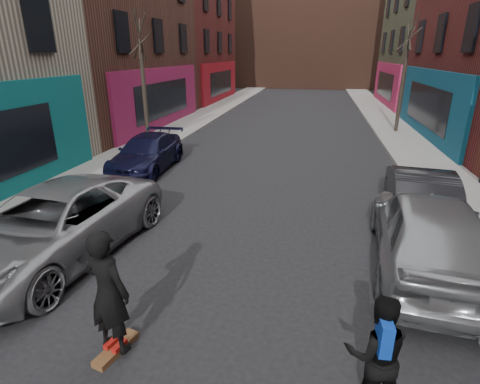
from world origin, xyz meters
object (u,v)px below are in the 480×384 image
at_px(tree_right_far, 405,68).
at_px(parked_right_end, 419,193).
at_px(parked_left_far, 53,225).
at_px(skateboard, 116,349).
at_px(skateboarder, 108,292).
at_px(parked_right_far, 428,231).
at_px(tree_left_far, 143,74).
at_px(parked_left_end, 147,153).
at_px(pedestrian, 376,353).

relative_size(tree_right_far, parked_right_end, 1.56).
xyz_separation_m(tree_right_far, parked_left_far, (-9.91, -16.22, -2.75)).
relative_size(skateboard, skateboarder, 0.41).
xyz_separation_m(parked_right_far, parked_right_end, (0.47, 2.79, -0.14)).
xyz_separation_m(tree_left_far, parked_left_far, (2.49, -10.22, -2.60)).
bearing_deg(skateboard, parked_right_far, 47.65).
relative_size(tree_right_far, parked_left_end, 1.50).
relative_size(parked_right_far, skateboarder, 2.60).
distance_m(parked_right_end, skateboard, 8.45).
bearing_deg(tree_left_far, skateboarder, -67.60).
xyz_separation_m(parked_right_end, skateboard, (-5.61, -6.28, -0.67)).
relative_size(parked_left_end, parked_right_far, 0.90).
bearing_deg(parked_left_end, pedestrian, -54.01).
relative_size(parked_right_far, skateboard, 6.31).
xyz_separation_m(parked_left_far, skateboard, (2.70, -2.36, -0.73)).
bearing_deg(skateboard, tree_left_far, 125.87).
bearing_deg(skateboard, parked_right_end, 61.69).
bearing_deg(tree_left_far, pedestrian, -55.23).
relative_size(tree_right_far, parked_left_far, 1.21).
height_order(tree_left_far, parked_right_far, tree_left_far).
xyz_separation_m(tree_left_far, skateboard, (5.19, -12.58, -3.33)).
height_order(parked_left_far, skateboarder, skateboarder).
bearing_deg(parked_right_end, tree_left_far, -24.12).
height_order(skateboard, pedestrian, pedestrian).
bearing_deg(tree_right_far, parked_left_far, -121.43).
bearing_deg(parked_right_end, parked_left_end, -10.39).
relative_size(tree_left_far, skateboard, 8.12).
bearing_deg(skateboarder, parked_left_far, -27.73).
distance_m(tree_left_far, parked_right_end, 12.78).
distance_m(parked_left_far, pedestrian, 6.84).
bearing_deg(tree_left_far, parked_left_end, -65.86).
height_order(parked_right_far, skateboarder, skateboarder).
distance_m(skateboard, pedestrian, 3.75).
height_order(tree_right_far, parked_left_far, tree_right_far).
height_order(tree_left_far, parked_right_end, tree_left_far).
relative_size(parked_left_far, skateboard, 7.02).
bearing_deg(skateboarder, pedestrian, -169.12).
bearing_deg(parked_right_end, parked_right_far, 86.49).
relative_size(parked_right_end, pedestrian, 2.68).
bearing_deg(parked_right_far, parked_left_end, -26.83).
bearing_deg(pedestrian, tree_left_far, -59.45).
relative_size(tree_left_far, parked_right_far, 1.29).
xyz_separation_m(skateboarder, pedestrian, (3.66, -0.17, -0.25)).
height_order(tree_left_far, parked_left_end, tree_left_far).
height_order(skateboarder, pedestrian, skateboarder).
distance_m(parked_left_end, skateboard, 9.72).
bearing_deg(parked_left_end, parked_right_far, -34.63).
bearing_deg(tree_right_far, parked_left_end, -138.45).
xyz_separation_m(tree_right_far, skateboarder, (-7.21, -18.58, -2.46)).
relative_size(parked_right_end, skateboarder, 2.25).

